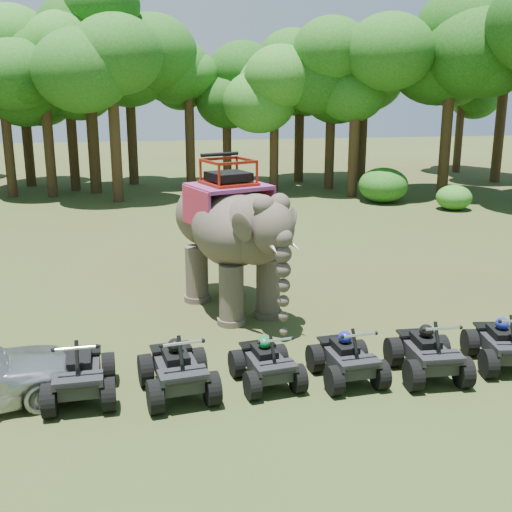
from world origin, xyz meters
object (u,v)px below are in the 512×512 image
object	(u,v)px
atv_0	(79,367)
atv_5	(504,338)
atv_2	(267,356)
atv_4	(428,346)
atv_3	(347,352)
atv_1	(177,362)
elephant	(231,234)

from	to	relation	value
atv_0	atv_5	world-z (taller)	atv_0
atv_2	atv_4	distance (m)	3.42
atv_3	atv_1	bearing A→B (deg)	175.41
elephant	atv_0	world-z (taller)	elephant
elephant	atv_3	xyz separation A→B (m)	(1.79, -4.74, -1.46)
elephant	atv_0	distance (m)	6.05
atv_2	atv_3	size ratio (longest dim) A/B	0.97
atv_1	atv_2	bearing A→B (deg)	-3.34
atv_2	atv_4	bearing A→B (deg)	-12.19
atv_1	atv_5	bearing A→B (deg)	-6.87
elephant	atv_2	size ratio (longest dim) A/B	3.04
atv_1	atv_4	distance (m)	5.23
elephant	atv_1	size ratio (longest dim) A/B	2.67
elephant	atv_1	xyz separation A→B (m)	(-1.71, -4.80, -1.40)
atv_1	atv_4	size ratio (longest dim) A/B	1.03
atv_2	atv_5	size ratio (longest dim) A/B	0.94
atv_1	atv_3	xyz separation A→B (m)	(3.50, 0.07, -0.06)
atv_2	atv_3	xyz separation A→B (m)	(1.68, -0.09, 0.02)
atv_3	atv_4	bearing A→B (deg)	-9.20
atv_2	atv_4	size ratio (longest dim) A/B	0.90
elephant	atv_5	distance (m)	7.23
atv_2	atv_0	bearing A→B (deg)	171.29
atv_0	atv_1	size ratio (longest dim) A/B	0.98
atv_3	atv_5	world-z (taller)	atv_5
atv_2	elephant	bearing A→B (deg)	82.47
elephant	atv_5	xyz separation A→B (m)	(5.35, -4.64, -1.44)
atv_5	atv_2	bearing A→B (deg)	-172.08
elephant	atv_5	size ratio (longest dim) A/B	2.84
atv_1	atv_5	world-z (taller)	atv_1
atv_4	atv_1	bearing A→B (deg)	-179.03
atv_3	atv_4	world-z (taller)	atv_4
atv_1	elephant	bearing A→B (deg)	62.29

